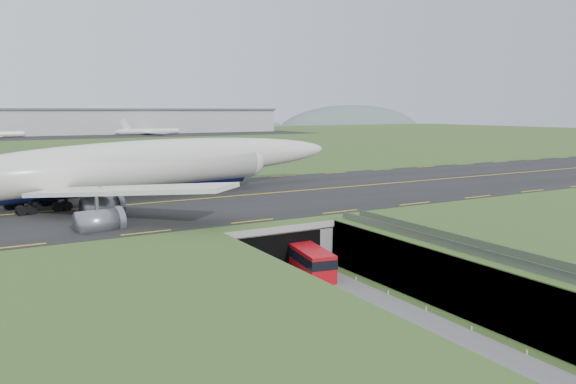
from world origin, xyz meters
TOP-DOWN VIEW (x-y plane):
  - ground at (0.00, 0.00)m, footprint 900.00×900.00m
  - airfield_deck at (0.00, 0.00)m, footprint 800.00×800.00m
  - trench_road at (0.00, -7.50)m, footprint 12.00×75.00m
  - taxiway at (0.00, 33.00)m, footprint 800.00×44.00m
  - tunnel_portal at (0.00, 16.71)m, footprint 17.00×22.30m
  - guideway at (11.00, -19.11)m, footprint 3.00×53.00m
  - jumbo_jet at (-14.18, 37.41)m, footprint 91.73×58.80m
  - shuttle_tram at (2.18, 4.17)m, footprint 4.73×9.14m
  - cargo_terminal at (-0.15, 299.41)m, footprint 320.00×67.00m
  - distant_hills at (64.38, 430.00)m, footprint 700.00×91.00m

SIDE VIEW (x-z plane):
  - distant_hills at x=64.38m, z-range -34.00..26.00m
  - ground at x=0.00m, z-range 0.00..0.00m
  - trench_road at x=0.00m, z-range 0.00..0.20m
  - shuttle_tram at x=2.18m, z-range 0.16..3.68m
  - airfield_deck at x=0.00m, z-range 0.00..6.00m
  - tunnel_portal at x=0.00m, z-range 0.33..6.33m
  - guideway at x=11.00m, z-range 1.80..8.85m
  - taxiway at x=0.00m, z-range 6.00..6.18m
  - jumbo_jet at x=-14.18m, z-range 1.42..21.23m
  - cargo_terminal at x=-0.15m, z-range 6.16..21.76m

